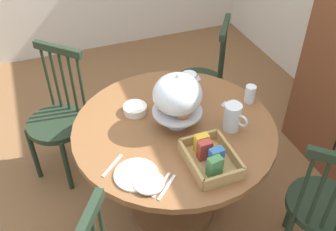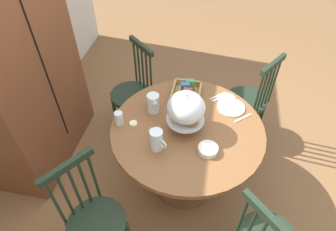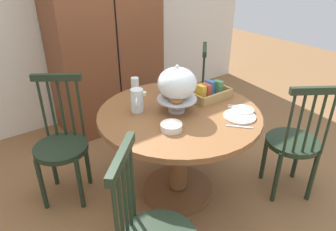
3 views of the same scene
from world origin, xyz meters
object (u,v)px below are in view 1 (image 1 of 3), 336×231
china_plate_large (136,175)px  cereal_bowl (135,109)px  windsor_chair_far_side (322,209)px  drinking_glass (250,94)px  orange_juice_pitcher (189,86)px  milk_pitcher (232,118)px  pastry_stand_with_dome (178,96)px  china_plate_small (149,183)px  windsor_chair_near_window (202,83)px  cereal_basket (210,158)px  butter_dish (234,104)px  windsor_chair_by_cabinet (59,122)px  dining_table (174,154)px

china_plate_large → cereal_bowl: cereal_bowl is taller
windsor_chair_far_side → drinking_glass: bearing=-170.6°
cereal_bowl → orange_juice_pitcher: bearing=95.4°
milk_pitcher → china_plate_large: bearing=-76.1°
pastry_stand_with_dome → china_plate_small: (0.37, -0.29, -0.18)m
drinking_glass → cereal_bowl: bearing=-102.0°
windsor_chair_near_window → cereal_bowl: (0.51, -0.69, 0.31)m
windsor_chair_near_window → cereal_basket: (1.05, -0.46, 0.33)m
milk_pitcher → drinking_glass: (-0.18, 0.22, -0.02)m
cereal_basket → china_plate_large: cereal_basket is taller
china_plate_small → butter_dish: 0.79m
orange_juice_pitcher → china_plate_large: orange_juice_pitcher is taller
china_plate_small → cereal_bowl: 0.57m
orange_juice_pitcher → milk_pitcher: (0.36, 0.11, -0.00)m
butter_dish → windsor_chair_by_cabinet: bearing=-120.1°
windsor_chair_by_cabinet → cereal_bowl: (0.44, 0.44, 0.31)m
china_plate_small → drinking_glass: size_ratio=1.36×
windsor_chair_near_window → orange_juice_pitcher: 0.69m
cereal_bowl → windsor_chair_by_cabinet: bearing=-135.0°
cereal_bowl → pastry_stand_with_dome: bearing=44.9°
butter_dish → cereal_basket: bearing=-42.3°
orange_juice_pitcher → butter_dish: size_ratio=2.81×
orange_juice_pitcher → cereal_bowl: size_ratio=1.20×
dining_table → pastry_stand_with_dome: bearing=112.5°
windsor_chair_by_cabinet → china_plate_large: bearing=17.9°
dining_table → cereal_basket: cereal_basket is taller
dining_table → windsor_chair_far_side: windsor_chair_far_side is taller
windsor_chair_far_side → pastry_stand_with_dome: pastry_stand_with_dome is taller
windsor_chair_near_window → cereal_basket: 1.19m
windsor_chair_near_window → china_plate_small: 1.37m
milk_pitcher → windsor_chair_by_cabinet: bearing=-130.5°
windsor_chair_near_window → windsor_chair_far_side: 1.33m
china_plate_large → butter_dish: butter_dish is taller
drinking_glass → windsor_chair_far_side: bearing=9.4°
dining_table → drinking_glass: size_ratio=10.54×
butter_dish → milk_pitcher: bearing=-32.9°
china_plate_small → drinking_glass: 0.89m
pastry_stand_with_dome → windsor_chair_by_cabinet: bearing=-135.0°
cereal_basket → drinking_glass: bearing=130.4°
milk_pitcher → cereal_basket: (0.20, -0.23, -0.03)m
milk_pitcher → butter_dish: bearing=147.1°
cereal_basket → china_plate_small: 0.33m
orange_juice_pitcher → butter_dish: bearing=50.4°
orange_juice_pitcher → china_plate_large: size_ratio=0.77×
windsor_chair_far_side → butter_dish: 0.76m
cereal_bowl → cereal_basket: bearing=23.3°
windsor_chair_by_cabinet → pastry_stand_with_dome: bearing=45.0°
windsor_chair_far_side → orange_juice_pitcher: 1.03m
windsor_chair_by_cabinet → china_plate_large: 1.01m
china_plate_large → china_plate_small: 0.09m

